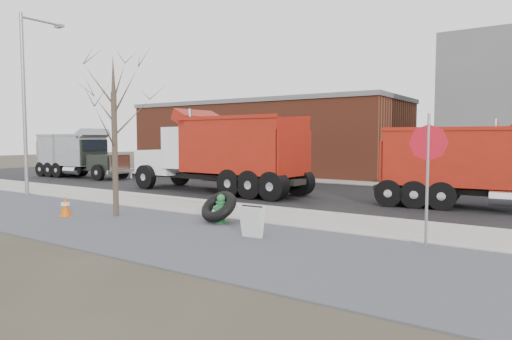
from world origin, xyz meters
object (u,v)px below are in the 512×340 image
Objects in this scene: fire_hydrant at (221,210)px; dump_truck_grey at (79,153)px; stop_sign at (428,158)px; sandwich_board at (252,221)px; truck_tire at (219,206)px; dump_truck_red_b at (222,151)px; dump_truck_red_a at (481,163)px.

dump_truck_grey is at bearing 149.77° from fire_hydrant.
stop_sign reaches higher than fire_hydrant.
dump_truck_grey reaches higher than sandwich_board.
truck_tire is 2.31m from sandwich_board.
dump_truck_red_b is 1.35× the size of dump_truck_grey.
fire_hydrant is at bearing 146.15° from sandwich_board.
sandwich_board is 9.99m from dump_truck_red_b.
truck_tire is 0.14× the size of dump_truck_red_b.
stop_sign is 0.34× the size of dump_truck_red_b.
truck_tire reaches higher than sandwich_board.
stop_sign is 6.99m from dump_truck_red_a.
dump_truck_red_b is (-10.60, 5.76, -0.13)m from stop_sign.
dump_truck_red_a reaches higher than sandwich_board.
sandwich_board is 21.18m from dump_truck_grey.
dump_truck_red_b reaches higher than truck_tire.
fire_hydrant is 9.49m from dump_truck_red_a.
dump_truck_red_b is at bearing -179.78° from dump_truck_red_a.
sandwich_board is at bearing 134.87° from dump_truck_red_b.
dump_truck_grey is (-17.44, 7.29, 1.17)m from fire_hydrant.
dump_truck_grey is (-19.38, 8.47, 1.14)m from sandwich_board.
stop_sign reaches higher than truck_tire.
truck_tire is 0.18× the size of dump_truck_grey.
truck_tire is at bearing 147.43° from sandwich_board.
dump_truck_red_b reaches higher than stop_sign.
dump_truck_red_b is at bearing 120.70° from fire_hydrant.
fire_hydrant is 0.70× the size of truck_tire.
stop_sign reaches higher than sandwich_board.
stop_sign is 12.06m from dump_truck_red_b.
dump_truck_red_a is 10.81m from dump_truck_red_b.
truck_tire is at bearing -135.75° from dump_truck_red_a.
dump_truck_red_a is 0.87× the size of dump_truck_red_b.
dump_truck_red_a reaches higher than stop_sign.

